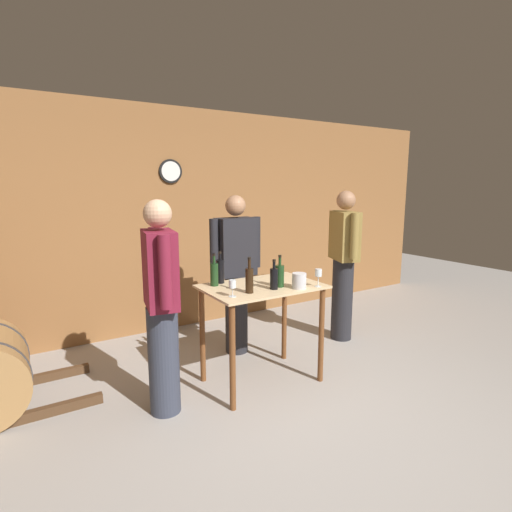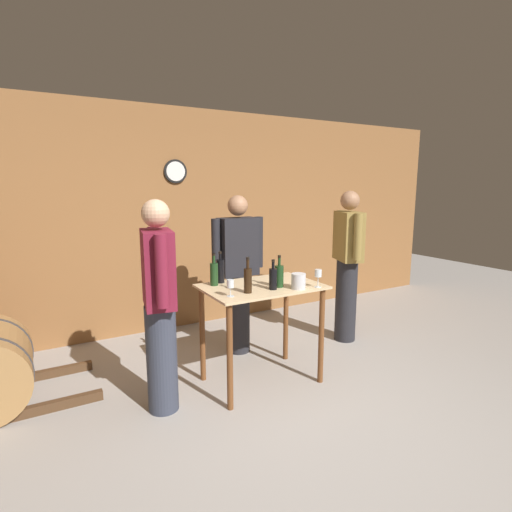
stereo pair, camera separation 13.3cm
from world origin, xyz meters
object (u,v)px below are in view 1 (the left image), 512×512
Objects in this scene: wine_bottle_left at (220,271)px; wine_bottle_center at (249,279)px; person_visitor_bearded at (161,304)px; wine_glass_near_center at (318,274)px; ice_bucket at (299,281)px; wine_bottle_far_left at (214,274)px; person_visitor_with_scarf at (344,262)px; wine_bottle_far_right at (280,275)px; wine_glass_near_left at (232,285)px; person_host at (236,271)px; wine_bottle_right at (274,278)px.

wine_bottle_center is at bearing -83.04° from wine_bottle_left.
wine_glass_near_center is at bearing -11.83° from person_visitor_bearded.
ice_bucket is (0.44, -0.10, -0.05)m from wine_bottle_center.
person_visitor_bearded reaches higher than wine_bottle_center.
wine_bottle_far_left is 0.39m from wine_bottle_center.
ice_bucket is 1.31m from person_visitor_with_scarf.
wine_bottle_left is 1.64m from person_visitor_with_scarf.
wine_glass_near_center is at bearing -31.20° from wine_bottle_far_right.
wine_bottle_far_left reaches higher than ice_bucket.
wine_glass_near_left is at bearing -162.12° from person_visitor_with_scarf.
wine_glass_near_left is at bearing -170.84° from wine_bottle_center.
wine_glass_near_center is at bearing -12.64° from ice_bucket.
wine_bottle_far_left is 2.15× the size of ice_bucket.
wine_glass_near_center is 1.35m from person_visitor_bearded.
person_host is (0.35, 0.86, -0.13)m from wine_bottle_center.
person_host is 1.00× the size of person_visitor_bearded.
wine_bottle_right reaches higher than ice_bucket.
wine_bottle_far_left is 1.11× the size of wine_bottle_right.
person_visitor_with_scarf is 2.32m from person_visitor_bearded.
person_visitor_with_scarf is at bearing 9.99° from person_visitor_bearded.
wine_glass_near_left is 0.57m from person_visitor_bearded.
wine_bottle_center is at bearing -161.20° from person_visitor_with_scarf.
person_host is (-0.27, 1.00, -0.13)m from wine_glass_near_center.
wine_bottle_far_right is at bearing 129.17° from ice_bucket.
person_host is at bearing 165.27° from person_visitor_with_scarf.
wine_glass_near_center is (0.29, -0.18, 0.01)m from wine_bottle_far_right.
wine_glass_near_center is (0.79, -0.11, 0.02)m from wine_glass_near_left.
wine_bottle_right is 0.22m from ice_bucket.
wine_bottle_far_left is 1.02× the size of wine_bottle_far_right.
wine_glass_near_center is (0.67, -0.57, 0.00)m from wine_bottle_left.
wine_bottle_right is at bearing -56.39° from wine_bottle_left.
wine_bottle_far_right is at bearing 25.70° from wine_bottle_right.
wine_bottle_far_left is 1.83× the size of wine_glass_near_center.
wine_glass_near_center is 0.09× the size of person_host.
wine_glass_near_left is (-0.03, -0.40, -0.01)m from wine_bottle_far_left.
person_visitor_bearded is (-0.56, -0.23, -0.13)m from wine_bottle_far_left.
person_visitor_with_scarf is at bearing 22.20° from wine_bottle_right.
person_visitor_bearded is at bearing 162.87° from wine_glass_near_left.
wine_bottle_far_left reaches higher than wine_bottle_right.
wine_bottle_far_left is at bearing 140.97° from ice_bucket.
wine_bottle_center reaches higher than ice_bucket.
person_visitor_bearded is at bearing 171.26° from wine_bottle_right.
wine_bottle_far_left is at bearing -174.37° from person_visitor_with_scarf.
wine_bottle_center is 0.63m from wine_glass_near_center.
person_host is (0.49, 0.49, -0.13)m from wine_bottle_far_left.
wine_glass_near_center is (0.62, -0.14, 0.00)m from wine_bottle_center.
wine_bottle_right is 1.89× the size of wine_glass_near_left.
wine_bottle_right is 0.15× the size of person_visitor_with_scarf.
wine_bottle_far_right is at bearing -45.96° from wine_bottle_left.
wine_bottle_left is 0.61m from person_host.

